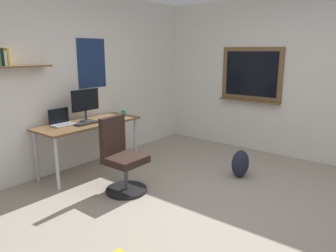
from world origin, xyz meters
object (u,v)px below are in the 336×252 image
office_chair (122,160)px  keyboard (88,123)px  computer_mouse (103,119)px  desk (89,127)px  coffee_mug (123,112)px  laptop (61,121)px  backpack (240,164)px  monitor_primary (85,103)px

office_chair → keyboard: bearing=81.5°
keyboard → computer_mouse: bearing=0.0°
desk → computer_mouse: (0.20, -0.08, 0.09)m
coffee_mug → laptop: bearing=170.3°
laptop → coffee_mug: bearing=-9.7°
desk → coffee_mug: 0.68m
backpack → computer_mouse: bearing=118.5°
laptop → monitor_primary: (0.38, -0.05, 0.22)m
coffee_mug → office_chair: bearing=-135.3°
office_chair → keyboard: size_ratio=2.57×
laptop → coffee_mug: 1.02m
office_chair → computer_mouse: 0.96m
computer_mouse → backpack: computer_mouse is taller
coffee_mug → monitor_primary: bearing=168.8°
monitor_primary → desk: bearing=-111.4°
keyboard → backpack: (1.24, -1.77, -0.55)m
office_chair → backpack: office_chair is taller
laptop → monitor_primary: bearing=-7.2°
laptop → coffee_mug: laptop is taller
office_chair → monitor_primary: monitor_primary is taller
desk → keyboard: (-0.08, -0.08, 0.08)m
office_chair → laptop: laptop is taller
monitor_primary → coffee_mug: 0.68m
monitor_primary → computer_mouse: 0.35m
computer_mouse → backpack: size_ratio=0.27×
laptop → computer_mouse: 0.59m
coffee_mug → backpack: 1.97m
desk → backpack: (1.16, -1.84, -0.47)m
laptop → keyboard: bearing=-39.6°
computer_mouse → laptop: bearing=158.0°
office_chair → backpack: size_ratio=2.46×
backpack → laptop: bearing=127.1°
laptop → keyboard: (0.27, -0.22, -0.04)m
coffee_mug → backpack: size_ratio=0.24×
desk → laptop: 0.39m
office_chair → backpack: bearing=-35.4°
desk → monitor_primary: monitor_primary is taller
keyboard → computer_mouse: size_ratio=3.56×
monitor_primary → computer_mouse: size_ratio=4.46×
monitor_primary → backpack: (1.12, -1.94, -0.81)m
desk → backpack: desk is taller
laptop → keyboard: laptop is taller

